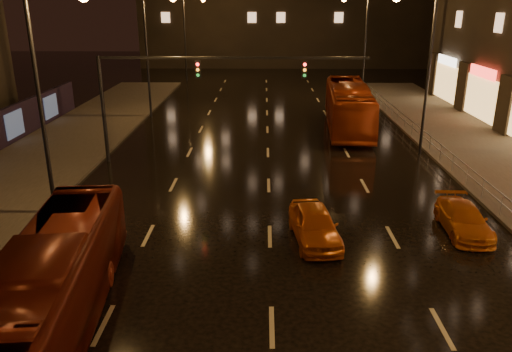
# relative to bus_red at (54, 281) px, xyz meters

# --- Properties ---
(ground) EXTENTS (140.00, 140.00, 0.00)m
(ground) POSITION_rel_bus_red_xyz_m (6.32, 15.91, -1.42)
(ground) COLOR black
(ground) RESTS_ON ground
(sidewalk_left) EXTENTS (7.00, 70.00, 0.15)m
(sidewalk_left) POSITION_rel_bus_red_xyz_m (-7.18, 10.91, -1.34)
(sidewalk_left) COLOR #38332D
(sidewalk_left) RESTS_ON ground
(traffic_signal) EXTENTS (15.31, 0.32, 6.20)m
(traffic_signal) POSITION_rel_bus_red_xyz_m (1.26, 15.91, 3.32)
(traffic_signal) COLOR black
(traffic_signal) RESTS_ON ground
(railing_right) EXTENTS (0.05, 56.00, 1.00)m
(railing_right) POSITION_rel_bus_red_xyz_m (16.52, 13.91, -0.52)
(railing_right) COLOR #99999E
(railing_right) RESTS_ON sidewalk_right
(bus_red) EXTENTS (3.41, 10.36, 2.83)m
(bus_red) POSITION_rel_bus_red_xyz_m (0.00, 0.00, 0.00)
(bus_red) COLOR #60180D
(bus_red) RESTS_ON ground
(bus_curb) EXTENTS (3.84, 12.40, 3.40)m
(bus_curb) POSITION_rel_bus_red_xyz_m (12.32, 24.25, 0.28)
(bus_curb) COLOR #962F0F
(bus_curb) RESTS_ON ground
(taxi_near) EXTENTS (2.11, 4.28, 1.40)m
(taxi_near) POSITION_rel_bus_red_xyz_m (8.08, 5.56, -0.71)
(taxi_near) COLOR #C35612
(taxi_near) RESTS_ON ground
(taxi_far) EXTENTS (1.77, 4.01, 1.15)m
(taxi_far) POSITION_rel_bus_red_xyz_m (14.32, 6.46, -0.84)
(taxi_far) COLOR #CA6113
(taxi_far) RESTS_ON ground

